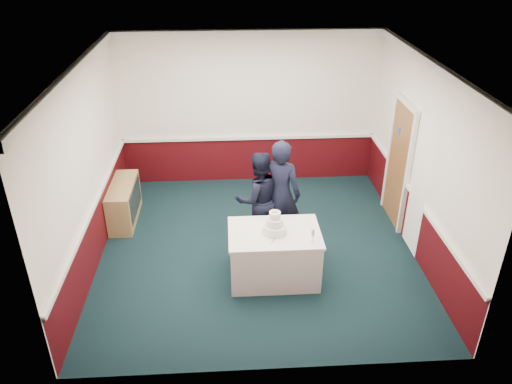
{
  "coord_description": "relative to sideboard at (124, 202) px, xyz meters",
  "views": [
    {
      "loc": [
        -0.43,
        -6.7,
        4.7
      ],
      "look_at": [
        -0.02,
        -0.1,
        1.1
      ],
      "focal_mm": 35.0,
      "sensor_mm": 36.0,
      "label": 1
    }
  ],
  "objects": [
    {
      "name": "person_man",
      "position": [
        2.31,
        -0.82,
        0.45
      ],
      "size": [
        0.91,
        0.79,
        1.6
      ],
      "primitive_type": "imported",
      "rotation": [
        0.0,
        0.0,
        3.41
      ],
      "color": "black",
      "rests_on": "ground"
    },
    {
      "name": "champagne_flute",
      "position": [
        2.98,
        -2.06,
        0.58
      ],
      "size": [
        0.05,
        0.05,
        0.21
      ],
      "color": "silver",
      "rests_on": "cake_table"
    },
    {
      "name": "person_woman",
      "position": [
        2.65,
        -0.86,
        0.56
      ],
      "size": [
        0.78,
        0.66,
        1.82
      ],
      "primitive_type": "imported",
      "rotation": [
        0.0,
        0.0,
        2.73
      ],
      "color": "black",
      "rests_on": "ground"
    },
    {
      "name": "ground",
      "position": [
        2.28,
        -1.04,
        -0.35
      ],
      "size": [
        5.0,
        5.0,
        0.0
      ],
      "primitive_type": "plane",
      "color": "black",
      "rests_on": "ground"
    },
    {
      "name": "cake_knife",
      "position": [
        2.45,
        -1.98,
        0.44
      ],
      "size": [
        0.09,
        0.21,
        0.0
      ],
      "primitive_type": "cube",
      "rotation": [
        0.0,
        0.0,
        -0.37
      ],
      "color": "silver",
      "rests_on": "cake_table"
    },
    {
      "name": "room_shell",
      "position": [
        2.36,
        -0.43,
        1.62
      ],
      "size": [
        5.0,
        5.0,
        3.0
      ],
      "color": "white",
      "rests_on": "ground"
    },
    {
      "name": "sideboard",
      "position": [
        0.0,
        0.0,
        0.0
      ],
      "size": [
        0.41,
        1.2,
        0.7
      ],
      "color": "#A98452",
      "rests_on": "ground"
    },
    {
      "name": "cake_table",
      "position": [
        2.48,
        -1.78,
        0.05
      ],
      "size": [
        1.32,
        0.92,
        0.79
      ],
      "color": "white",
      "rests_on": "ground"
    },
    {
      "name": "wedding_cake",
      "position": [
        2.48,
        -1.78,
        0.55
      ],
      "size": [
        0.35,
        0.35,
        0.36
      ],
      "color": "white",
      "rests_on": "cake_table"
    }
  ]
}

